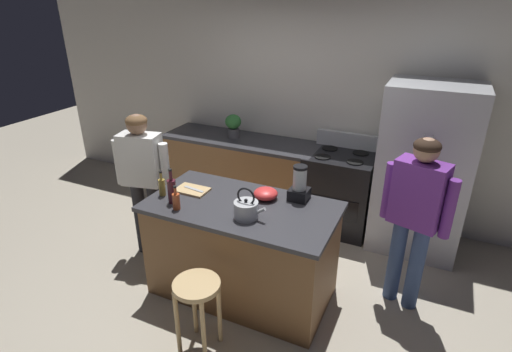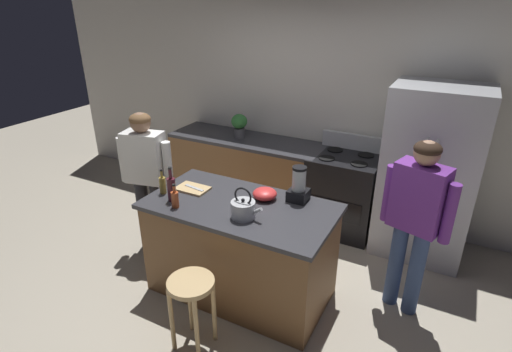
{
  "view_description": "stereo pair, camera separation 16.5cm",
  "coord_description": "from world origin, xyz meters",
  "px_view_note": "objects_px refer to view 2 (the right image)",
  "views": [
    {
      "loc": [
        1.41,
        -2.71,
        2.58
      ],
      "look_at": [
        0.0,
        0.3,
        1.08
      ],
      "focal_mm": 28.15,
      "sensor_mm": 36.0,
      "label": 1
    },
    {
      "loc": [
        1.55,
        -2.63,
        2.58
      ],
      "look_at": [
        0.0,
        0.3,
        1.08
      ],
      "focal_mm": 28.15,
      "sensor_mm": 36.0,
      "label": 2
    }
  ],
  "objects_px": {
    "person_by_island_left": "(146,171)",
    "person_by_sink_right": "(416,214)",
    "cutting_board": "(193,189)",
    "potted_plant": "(239,124)",
    "blender_appliance": "(299,186)",
    "bottle_cooking_sauce": "(175,199)",
    "refrigerator": "(428,174)",
    "bar_stool": "(191,295)",
    "chef_knife": "(194,188)",
    "bottle_wine": "(172,188)",
    "mixing_bowl": "(265,194)",
    "bottle_vinegar": "(163,184)",
    "kitchen_island": "(241,249)",
    "tea_kettle": "(243,209)",
    "stove_range": "(343,193)"
  },
  "relations": [
    {
      "from": "person_by_island_left",
      "to": "person_by_sink_right",
      "type": "bearing_deg",
      "value": 7.22
    },
    {
      "from": "cutting_board",
      "to": "person_by_island_left",
      "type": "bearing_deg",
      "value": 170.28
    },
    {
      "from": "potted_plant",
      "to": "cutting_board",
      "type": "xyz_separation_m",
      "value": [
        0.37,
        -1.5,
        -0.16
      ]
    },
    {
      "from": "blender_appliance",
      "to": "bottle_cooking_sauce",
      "type": "xyz_separation_m",
      "value": [
        -0.88,
        -0.61,
        -0.06
      ]
    },
    {
      "from": "refrigerator",
      "to": "bar_stool",
      "type": "relative_size",
      "value": 2.87
    },
    {
      "from": "chef_knife",
      "to": "bottle_wine",
      "type": "bearing_deg",
      "value": -92.32
    },
    {
      "from": "person_by_sink_right",
      "to": "cutting_board",
      "type": "bearing_deg",
      "value": -167.01
    },
    {
      "from": "chef_knife",
      "to": "mixing_bowl",
      "type": "bearing_deg",
      "value": 21.8
    },
    {
      "from": "bottle_wine",
      "to": "mixing_bowl",
      "type": "relative_size",
      "value": 1.46
    },
    {
      "from": "potted_plant",
      "to": "chef_knife",
      "type": "bearing_deg",
      "value": -75.59
    },
    {
      "from": "bottle_cooking_sauce",
      "to": "bottle_vinegar",
      "type": "relative_size",
      "value": 0.92
    },
    {
      "from": "chef_knife",
      "to": "potted_plant",
      "type": "bearing_deg",
      "value": 113.25
    },
    {
      "from": "kitchen_island",
      "to": "bottle_wine",
      "type": "distance_m",
      "value": 0.83
    },
    {
      "from": "bottle_wine",
      "to": "bottle_cooking_sauce",
      "type": "height_order",
      "value": "bottle_wine"
    },
    {
      "from": "refrigerator",
      "to": "blender_appliance",
      "type": "bearing_deg",
      "value": -128.58
    },
    {
      "from": "tea_kettle",
      "to": "chef_knife",
      "type": "height_order",
      "value": "tea_kettle"
    },
    {
      "from": "refrigerator",
      "to": "bottle_cooking_sauce",
      "type": "relative_size",
      "value": 8.39
    },
    {
      "from": "bar_stool",
      "to": "bottle_wine",
      "type": "height_order",
      "value": "bottle_wine"
    },
    {
      "from": "bottle_cooking_sauce",
      "to": "bar_stool",
      "type": "bearing_deg",
      "value": -44.34
    },
    {
      "from": "blender_appliance",
      "to": "bottle_wine",
      "type": "distance_m",
      "value": 1.11
    },
    {
      "from": "bottle_cooking_sauce",
      "to": "cutting_board",
      "type": "relative_size",
      "value": 0.72
    },
    {
      "from": "bottle_vinegar",
      "to": "cutting_board",
      "type": "bearing_deg",
      "value": 43.12
    },
    {
      "from": "bar_stool",
      "to": "chef_knife",
      "type": "distance_m",
      "value": 1.04
    },
    {
      "from": "bottle_vinegar",
      "to": "bottle_wine",
      "type": "bearing_deg",
      "value": -23.99
    },
    {
      "from": "bar_stool",
      "to": "person_by_sink_right",
      "type": "bearing_deg",
      "value": 41.78
    },
    {
      "from": "person_by_island_left",
      "to": "potted_plant",
      "type": "bearing_deg",
      "value": 77.85
    },
    {
      "from": "stove_range",
      "to": "tea_kettle",
      "type": "relative_size",
      "value": 4.01
    },
    {
      "from": "chef_knife",
      "to": "kitchen_island",
      "type": "bearing_deg",
      "value": 3.72
    },
    {
      "from": "refrigerator",
      "to": "person_by_sink_right",
      "type": "relative_size",
      "value": 1.14
    },
    {
      "from": "bottle_cooking_sauce",
      "to": "mixing_bowl",
      "type": "height_order",
      "value": "bottle_cooking_sauce"
    },
    {
      "from": "blender_appliance",
      "to": "bottle_vinegar",
      "type": "bearing_deg",
      "value": -158.61
    },
    {
      "from": "kitchen_island",
      "to": "chef_knife",
      "type": "relative_size",
      "value": 7.53
    },
    {
      "from": "kitchen_island",
      "to": "bottle_wine",
      "type": "height_order",
      "value": "bottle_wine"
    },
    {
      "from": "bottle_wine",
      "to": "bottle_vinegar",
      "type": "distance_m",
      "value": 0.18
    },
    {
      "from": "stove_range",
      "to": "blender_appliance",
      "type": "bearing_deg",
      "value": -94.02
    },
    {
      "from": "person_by_sink_right",
      "to": "cutting_board",
      "type": "relative_size",
      "value": 5.28
    },
    {
      "from": "cutting_board",
      "to": "chef_knife",
      "type": "height_order",
      "value": "chef_knife"
    },
    {
      "from": "bottle_cooking_sauce",
      "to": "mixing_bowl",
      "type": "distance_m",
      "value": 0.78
    },
    {
      "from": "bottle_vinegar",
      "to": "mixing_bowl",
      "type": "height_order",
      "value": "bottle_vinegar"
    },
    {
      "from": "person_by_sink_right",
      "to": "potted_plant",
      "type": "relative_size",
      "value": 5.28
    },
    {
      "from": "tea_kettle",
      "to": "cutting_board",
      "type": "height_order",
      "value": "tea_kettle"
    },
    {
      "from": "person_by_island_left",
      "to": "bottle_vinegar",
      "type": "height_order",
      "value": "person_by_island_left"
    },
    {
      "from": "mixing_bowl",
      "to": "person_by_island_left",
      "type": "bearing_deg",
      "value": -178.43
    },
    {
      "from": "person_by_island_left",
      "to": "cutting_board",
      "type": "distance_m",
      "value": 0.68
    },
    {
      "from": "bottle_wine",
      "to": "mixing_bowl",
      "type": "height_order",
      "value": "bottle_wine"
    },
    {
      "from": "blender_appliance",
      "to": "tea_kettle",
      "type": "xyz_separation_m",
      "value": [
        -0.28,
        -0.48,
        -0.06
      ]
    },
    {
      "from": "kitchen_island",
      "to": "potted_plant",
      "type": "distance_m",
      "value": 1.9
    },
    {
      "from": "kitchen_island",
      "to": "bar_stool",
      "type": "distance_m",
      "value": 0.74
    },
    {
      "from": "bar_stool",
      "to": "bottle_vinegar",
      "type": "bearing_deg",
      "value": 140.0
    },
    {
      "from": "kitchen_island",
      "to": "chef_knife",
      "type": "height_order",
      "value": "chef_knife"
    }
  ]
}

